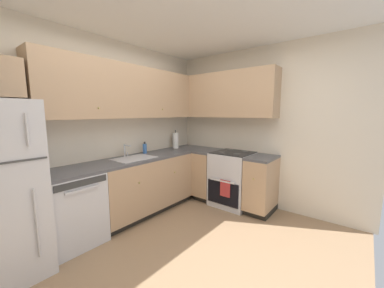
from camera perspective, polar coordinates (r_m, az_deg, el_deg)
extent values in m
cube|color=#937556|center=(2.67, -0.69, -27.42)|extent=(3.67, 3.11, 0.02)
cube|color=beige|center=(3.41, -21.81, 3.25)|extent=(3.77, 0.05, 2.58)
cube|color=beige|center=(3.81, 17.28, 3.90)|extent=(0.05, 3.21, 2.58)
cylinder|color=silver|center=(2.48, -35.17, -16.45)|extent=(0.02, 0.02, 0.63)
cylinder|color=silver|center=(2.28, -36.84, 2.95)|extent=(0.02, 0.02, 0.28)
cube|color=silver|center=(3.04, -28.62, -14.47)|extent=(0.60, 0.60, 0.85)
cube|color=#333333|center=(2.66, -26.57, -9.01)|extent=(0.55, 0.01, 0.07)
cube|color=silver|center=(2.66, -26.34, -10.52)|extent=(0.36, 0.02, 0.02)
cube|color=tan|center=(3.55, -12.07, -9.67)|extent=(1.57, 0.60, 0.76)
cube|color=black|center=(3.72, -12.18, -15.80)|extent=(1.57, 0.54, 0.09)
sphere|color=tan|center=(3.07, -13.43, -9.77)|extent=(0.02, 0.02, 0.02)
sphere|color=tan|center=(3.52, -4.49, -7.28)|extent=(0.02, 0.02, 0.02)
cube|color=#4C4C51|center=(3.45, -12.30, -3.39)|extent=(2.77, 0.60, 0.03)
cube|color=tan|center=(4.03, 4.32, -7.38)|extent=(0.60, 0.31, 0.76)
cube|color=black|center=(4.18, 4.50, -12.91)|extent=(0.54, 0.31, 0.09)
cube|color=tan|center=(3.60, 17.46, -9.65)|extent=(0.60, 0.36, 0.76)
cube|color=black|center=(3.77, 17.35, -15.69)|extent=(0.54, 0.36, 0.09)
sphere|color=tan|center=(3.28, 15.57, -8.71)|extent=(0.02, 0.02, 0.02)
cube|color=#4C4C51|center=(3.94, 4.38, -1.82)|extent=(0.60, 0.31, 0.03)
cube|color=#4C4C51|center=(3.50, 17.73, -3.44)|extent=(0.60, 0.36, 0.03)
cube|color=silver|center=(3.82, 10.49, -8.81)|extent=(0.64, 0.62, 0.88)
cube|color=black|center=(3.60, 7.91, -12.48)|extent=(0.02, 0.55, 0.37)
cube|color=silver|center=(3.51, 7.79, -9.44)|extent=(0.02, 0.43, 0.02)
cube|color=black|center=(3.71, 10.67, -2.18)|extent=(0.59, 0.60, 0.01)
cube|color=silver|center=(3.97, 12.76, -0.57)|extent=(0.03, 0.60, 0.15)
cylinder|color=#4C4C4C|center=(3.53, 11.56, -2.57)|extent=(0.11, 0.11, 0.01)
cylinder|color=#4C4C4C|center=(3.65, 7.74, -2.11)|extent=(0.11, 0.11, 0.01)
cylinder|color=#4C4C4C|center=(3.77, 13.50, -1.93)|extent=(0.11, 0.11, 0.01)
cylinder|color=#4C4C4C|center=(3.90, 9.87, -1.53)|extent=(0.11, 0.11, 0.01)
cube|color=#B23333|center=(3.52, 8.54, -11.32)|extent=(0.02, 0.17, 0.26)
cube|color=tan|center=(3.41, -16.45, 12.73)|extent=(2.45, 0.32, 0.75)
sphere|color=tan|center=(2.97, -22.98, 8.55)|extent=(0.02, 0.02, 0.02)
sphere|color=tan|center=(3.62, -7.62, 8.91)|extent=(0.02, 0.02, 0.02)
cube|color=tan|center=(3.92, 7.86, 12.33)|extent=(0.32, 1.86, 0.75)
cube|color=#B7B7BC|center=(3.30, -14.69, -3.60)|extent=(0.58, 0.40, 0.01)
cube|color=gray|center=(3.31, -14.66, -4.43)|extent=(0.53, 0.36, 0.09)
cube|color=#99999E|center=(3.31, -14.67, -4.20)|extent=(0.02, 0.35, 0.06)
cylinder|color=silver|center=(3.47, -17.03, -1.62)|extent=(0.02, 0.02, 0.19)
cylinder|color=silver|center=(3.40, -16.37, -0.36)|extent=(0.02, 0.15, 0.02)
cylinder|color=silver|center=(3.51, -16.31, -2.55)|extent=(0.02, 0.02, 0.06)
cylinder|color=#3F72BF|center=(3.68, -12.11, -1.16)|extent=(0.06, 0.06, 0.16)
cylinder|color=#262626|center=(3.66, -12.15, 0.29)|extent=(0.03, 0.03, 0.03)
cylinder|color=white|center=(4.14, -4.28, 0.92)|extent=(0.11, 0.11, 0.29)
cylinder|color=#3F3F3F|center=(4.14, -4.28, 1.20)|extent=(0.02, 0.02, 0.35)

